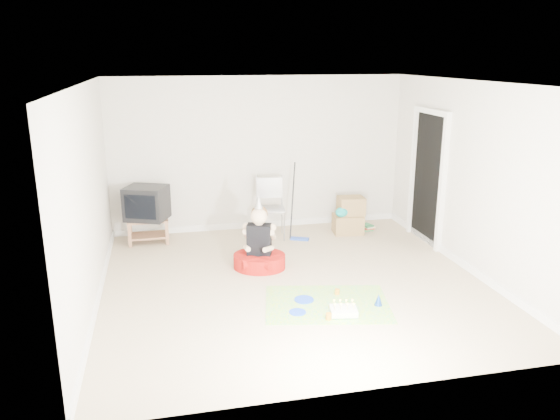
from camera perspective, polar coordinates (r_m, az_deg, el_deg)
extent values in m
plane|color=#C9B290|center=(7.34, 1.45, -7.57)|extent=(5.00, 5.00, 0.00)
cube|color=black|center=(8.96, 15.22, 3.11)|extent=(0.02, 0.90, 2.05)
cube|color=#916041|center=(8.97, -13.65, -1.01)|extent=(0.64, 0.40, 0.03)
cube|color=#916041|center=(9.05, -13.54, -2.60)|extent=(0.64, 0.40, 0.03)
cube|color=#916041|center=(8.87, -15.43, -2.56)|extent=(0.05, 0.05, 0.40)
cube|color=#916041|center=(8.86, -11.72, -2.34)|extent=(0.05, 0.05, 0.40)
cube|color=#916041|center=(9.19, -15.36, -1.91)|extent=(0.05, 0.05, 0.40)
cube|color=#916041|center=(9.18, -11.78, -1.70)|extent=(0.05, 0.05, 0.40)
cube|color=black|center=(8.89, -13.77, 0.72)|extent=(0.76, 0.71, 0.53)
cube|color=#9C9CA1|center=(8.93, -1.01, 0.10)|extent=(0.51, 0.49, 0.03)
cylinder|color=#9C9CA1|center=(8.91, -2.35, 0.16)|extent=(0.02, 0.02, 1.01)
cylinder|color=#9C9CA1|center=(8.94, 0.32, 0.23)|extent=(0.02, 0.02, 1.01)
cube|color=#9B7A4B|center=(9.32, 7.10, -1.46)|extent=(0.52, 0.42, 0.32)
cube|color=#9B7A4B|center=(9.28, 7.43, 0.44)|extent=(0.44, 0.36, 0.30)
ellipsoid|color=#0D908D|center=(9.12, 6.48, -0.23)|extent=(0.21, 0.15, 0.17)
cube|color=blue|center=(8.96, 2.05, -3.03)|extent=(0.32, 0.22, 0.03)
cylinder|color=black|center=(8.78, 2.09, 0.76)|extent=(0.19, 0.38, 1.20)
cube|color=#277741|center=(9.60, 9.08, -1.95)|extent=(0.18, 0.23, 0.03)
cube|color=#B13826|center=(9.59, 9.08, -1.80)|extent=(0.19, 0.24, 0.02)
cube|color=beige|center=(9.58, 9.09, -1.66)|extent=(0.20, 0.24, 0.03)
cube|color=#277741|center=(9.57, 9.10, -1.52)|extent=(0.21, 0.24, 0.02)
cylinder|color=#B01610|center=(7.78, -2.16, -5.36)|extent=(0.93, 0.93, 0.20)
cube|color=black|center=(7.67, -2.19, -3.10)|extent=(0.38, 0.29, 0.45)
sphere|color=beige|center=(7.57, -2.22, -0.66)|extent=(0.30, 0.30, 0.23)
cone|color=silver|center=(7.51, -2.23, 0.85)|extent=(0.12, 0.12, 0.18)
cube|color=#F9347F|center=(6.76, 4.94, -9.72)|extent=(1.68, 1.36, 0.01)
cube|color=white|center=(6.50, 6.65, -10.47)|extent=(0.35, 0.30, 0.08)
cube|color=#42BB54|center=(6.51, 6.64, -10.74)|extent=(0.35, 0.30, 0.01)
cylinder|color=beige|center=(6.41, 5.78, -10.11)|extent=(0.01, 0.01, 0.07)
cylinder|color=beige|center=(6.42, 6.42, -10.09)|extent=(0.01, 0.01, 0.07)
cylinder|color=beige|center=(6.43, 7.06, -10.07)|extent=(0.01, 0.01, 0.07)
cylinder|color=beige|center=(6.44, 7.70, -10.04)|extent=(0.01, 0.01, 0.07)
cylinder|color=beige|center=(6.49, 5.66, -9.74)|extent=(0.01, 0.01, 0.07)
cylinder|color=beige|center=(6.50, 6.29, -9.71)|extent=(0.01, 0.01, 0.07)
cylinder|color=beige|center=(6.52, 6.92, -9.69)|extent=(0.01, 0.01, 0.07)
cylinder|color=beige|center=(6.53, 7.55, -9.67)|extent=(0.01, 0.01, 0.07)
cylinder|color=blue|center=(6.83, 2.53, -9.33)|extent=(0.27, 0.27, 0.01)
cylinder|color=blue|center=(6.52, 1.85, -10.61)|extent=(0.22, 0.22, 0.01)
cylinder|color=orange|center=(7.00, 6.00, -8.49)|extent=(0.06, 0.06, 0.07)
cylinder|color=orange|center=(6.37, 5.10, -11.02)|extent=(0.09, 0.09, 0.08)
cone|color=#1A4AB7|center=(6.77, 10.25, -9.21)|extent=(0.11, 0.11, 0.14)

